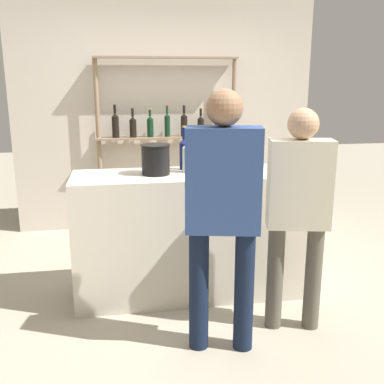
# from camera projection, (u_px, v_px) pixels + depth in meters

# --- Properties ---
(ground_plane) EXTENTS (16.00, 16.00, 0.00)m
(ground_plane) POSITION_uv_depth(u_px,v_px,m) (192.00, 291.00, 3.82)
(ground_plane) COLOR #B2A893
(bar_counter) EXTENTS (1.89, 0.59, 1.03)m
(bar_counter) POSITION_uv_depth(u_px,v_px,m) (192.00, 234.00, 3.69)
(bar_counter) COLOR beige
(bar_counter) RESTS_ON ground_plane
(back_wall) EXTENTS (3.49, 0.12, 2.80)m
(back_wall) POSITION_uv_depth(u_px,v_px,m) (165.00, 110.00, 5.28)
(back_wall) COLOR beige
(back_wall) RESTS_ON ground_plane
(back_shelf) EXTENTS (1.61, 0.18, 1.99)m
(back_shelf) POSITION_uv_depth(u_px,v_px,m) (166.00, 122.00, 5.14)
(back_shelf) COLOR #897056
(back_shelf) RESTS_ON ground_plane
(counter_bottle_0) EXTENTS (0.09, 0.09, 0.34)m
(counter_bottle_0) POSITION_uv_depth(u_px,v_px,m) (188.00, 156.00, 3.58)
(counter_bottle_0) COLOR silver
(counter_bottle_0) RESTS_ON bar_counter
(counter_bottle_1) EXTENTS (0.08, 0.08, 0.36)m
(counter_bottle_1) POSITION_uv_depth(u_px,v_px,m) (184.00, 153.00, 3.68)
(counter_bottle_1) COLOR #0F1956
(counter_bottle_1) RESTS_ON bar_counter
(counter_bottle_2) EXTENTS (0.09, 0.09, 0.34)m
(counter_bottle_2) POSITION_uv_depth(u_px,v_px,m) (256.00, 155.00, 3.68)
(counter_bottle_2) COLOR silver
(counter_bottle_2) RESTS_ON bar_counter
(wine_glass) EXTENTS (0.09, 0.09, 0.14)m
(wine_glass) POSITION_uv_depth(u_px,v_px,m) (164.00, 157.00, 3.67)
(wine_glass) COLOR silver
(wine_glass) RESTS_ON bar_counter
(ice_bucket) EXTENTS (0.23, 0.23, 0.23)m
(ice_bucket) POSITION_uv_depth(u_px,v_px,m) (156.00, 159.00, 3.50)
(ice_bucket) COLOR black
(ice_bucket) RESTS_ON bar_counter
(customer_center) EXTENTS (0.49, 0.30, 1.70)m
(customer_center) POSITION_uv_depth(u_px,v_px,m) (223.00, 205.00, 2.79)
(customer_center) COLOR #121C33
(customer_center) RESTS_ON ground_plane
(customer_right) EXTENTS (0.45, 0.27, 1.58)m
(customer_right) POSITION_uv_depth(u_px,v_px,m) (298.00, 204.00, 3.06)
(customer_right) COLOR #575347
(customer_right) RESTS_ON ground_plane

